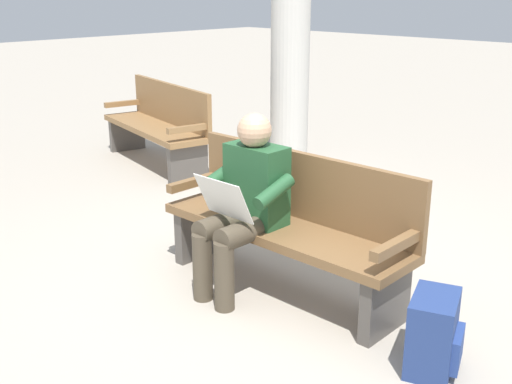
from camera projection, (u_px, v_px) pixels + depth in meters
name	position (u px, v px, depth m)	size (l,w,h in m)	color
ground_plane	(281.00, 289.00, 4.21)	(40.00, 40.00, 0.00)	#A89E8E
bench_near	(289.00, 222.00, 4.12)	(1.80, 0.50, 0.90)	brown
person_seated	(245.00, 200.00, 4.02)	(0.57, 0.58, 1.18)	#23512D
backpack	(434.00, 334.00, 3.28)	(0.35, 0.41, 0.42)	navy
bench_far	(159.00, 124.00, 7.06)	(1.86, 0.86, 0.90)	olive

